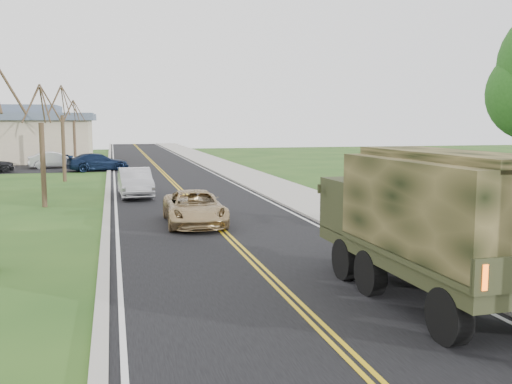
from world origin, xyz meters
name	(u,v)px	position (x,y,z in m)	size (l,w,h in m)	color
road	(162,172)	(0.00, 40.00, 0.01)	(8.00, 120.00, 0.01)	black
curb_right	(213,170)	(4.15, 40.00, 0.06)	(0.30, 120.00, 0.12)	#9E998E
sidewalk_right	(234,170)	(5.90, 40.00, 0.05)	(3.20, 120.00, 0.10)	#9E998E
curb_left	(109,172)	(-4.15, 40.00, 0.05)	(0.30, 120.00, 0.10)	#9E998E
bare_tree_b	(42,155)	(-7.00, 22.00, 2.48)	(1.83, 2.14, 5.73)	#38281C
bare_tree_c	(63,140)	(-7.00, 34.00, 2.78)	(2.04, 2.39, 6.42)	#38281C
bare_tree_d	(74,139)	(-7.00, 46.00, 2.55)	(1.88, 2.20, 5.91)	#38281C
military_truck	(430,216)	(2.89, 4.80, 1.94)	(2.52, 6.85, 3.39)	black
suv_champagne	(194,208)	(-0.80, 15.63, 0.66)	(2.20, 4.77, 1.33)	tan
sedan_silver	(135,183)	(-2.70, 24.71, 0.77)	(1.63, 4.67, 1.54)	#B6B6BC
lot_car_silver	(55,160)	(-8.70, 45.90, 0.73)	(1.54, 4.42, 1.46)	#BCBCC1
lot_car_navy	(98,162)	(-5.00, 42.00, 0.72)	(2.03, 4.99, 1.45)	#0D1932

